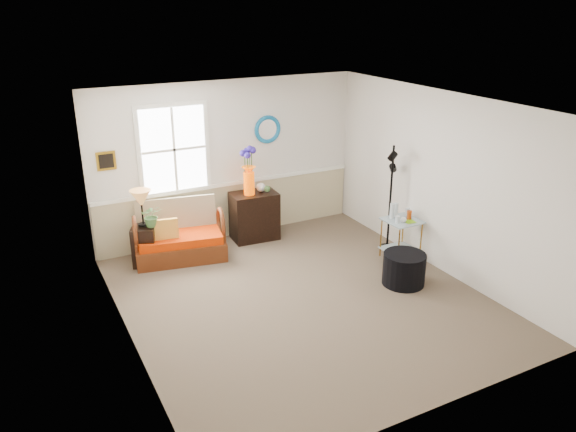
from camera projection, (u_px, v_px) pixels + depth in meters
name	position (u px, v px, depth m)	size (l,w,h in m)	color
floor	(302.00, 299.00, 7.53)	(4.50, 5.00, 0.01)	#745F4D
ceiling	(304.00, 104.00, 6.59)	(4.50, 5.00, 0.01)	white
walls	(303.00, 208.00, 7.06)	(4.51, 5.01, 2.60)	silver
wainscot	(231.00, 210.00, 9.42)	(4.46, 0.02, 0.90)	tan
chair_rail	(230.00, 183.00, 9.24)	(4.46, 0.04, 0.06)	white
window	(174.00, 150.00, 8.61)	(1.14, 0.06, 1.44)	white
picture	(106.00, 161.00, 8.19)	(0.28, 0.03, 0.28)	gold
mirror	(267.00, 129.00, 9.25)	(0.47, 0.47, 0.07)	#1F97CA
loveseat	(179.00, 231.00, 8.57)	(1.35, 0.76, 0.88)	maroon
throw_pillow	(164.00, 233.00, 8.37)	(0.41, 0.10, 0.41)	#CD5A0D
lamp_stand	(145.00, 246.00, 8.40)	(0.34, 0.34, 0.61)	black
table_lamp	(142.00, 209.00, 8.21)	(0.31, 0.31, 0.56)	#C57D39
potted_plant	(152.00, 218.00, 8.26)	(0.30, 0.34, 0.26)	#406933
cabinet	(254.00, 216.00, 9.30)	(0.75, 0.48, 0.80)	black
flower_vase	(249.00, 171.00, 8.95)	(0.23, 0.23, 0.78)	#D44300
side_table	(401.00, 239.00, 8.59)	(0.50, 0.50, 0.64)	#B67B22
tabletop_items	(402.00, 212.00, 8.46)	(0.39, 0.39, 0.23)	silver
floor_lamp	(390.00, 198.00, 8.77)	(0.24, 0.24, 1.69)	black
ottoman	(404.00, 269.00, 7.85)	(0.59, 0.59, 0.46)	black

